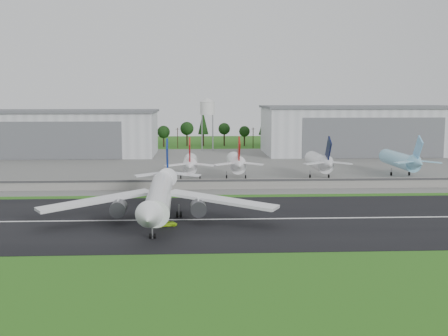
{
  "coord_description": "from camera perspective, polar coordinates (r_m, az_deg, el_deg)",
  "views": [
    {
      "loc": [
        -11.27,
        -125.48,
        30.34
      ],
      "look_at": [
        -3.01,
        40.0,
        9.0
      ],
      "focal_mm": 45.0,
      "sensor_mm": 36.0,
      "label": 1
    }
  ],
  "objects": [
    {
      "name": "parked_jet_red_b",
      "position": [
        204.01,
        1.27,
        0.53
      ],
      "size": [
        7.36,
        31.29,
        16.66
      ],
      "color": "white",
      "rests_on": "ground"
    },
    {
      "name": "runway",
      "position": [
        139.29,
        1.86,
        -5.23
      ],
      "size": [
        320.0,
        60.0,
        0.1
      ],
      "primitive_type": "cube",
      "color": "black",
      "rests_on": "ground"
    },
    {
      "name": "parked_jet_skyblue",
      "position": [
        222.52,
        17.64,
        0.75
      ],
      "size": [
        7.36,
        37.29,
        16.69
      ],
      "color": "#88CDEC",
      "rests_on": "ground"
    },
    {
      "name": "parked_jet_red_a",
      "position": [
        203.48,
        -3.45,
        0.44
      ],
      "size": [
        7.36,
        31.29,
        16.43
      ],
      "color": "white",
      "rests_on": "ground"
    },
    {
      "name": "hangar_east",
      "position": [
        303.46,
        13.69,
        3.79
      ],
      "size": [
        102.0,
        47.0,
        25.2
      ],
      "color": "silver",
      "rests_on": "ground"
    },
    {
      "name": "apron",
      "position": [
        247.6,
        -0.23,
        0.31
      ],
      "size": [
        320.0,
        150.0,
        0.1
      ],
      "primitive_type": "cube",
      "color": "slate",
      "rests_on": "ground"
    },
    {
      "name": "ground_vehicle",
      "position": [
        132.24,
        -5.77,
        -5.63
      ],
      "size": [
        4.91,
        2.93,
        1.28
      ],
      "primitive_type": "imported",
      "rotation": [
        0.0,
        0.0,
        1.76
      ],
      "color": "#BAF21C",
      "rests_on": "runway"
    },
    {
      "name": "parked_jet_navy",
      "position": [
        208.52,
        9.78,
        0.59
      ],
      "size": [
        7.36,
        31.29,
        16.72
      ],
      "color": "silver",
      "rests_on": "ground"
    },
    {
      "name": "treeline",
      "position": [
        342.02,
        -0.96,
        2.25
      ],
      "size": [
        320.0,
        16.0,
        22.0
      ],
      "primitive_type": null,
      "color": "black",
      "rests_on": "ground"
    },
    {
      "name": "utility_poles",
      "position": [
        327.09,
        -0.87,
        2.02
      ],
      "size": [
        230.0,
        3.0,
        12.0
      ],
      "primitive_type": null,
      "color": "black",
      "rests_on": "ground"
    },
    {
      "name": "hangar_west",
      "position": [
        299.01,
        -16.17,
        3.46
      ],
      "size": [
        97.0,
        44.0,
        23.2
      ],
      "color": "silver",
      "rests_on": "ground"
    },
    {
      "name": "blast_fence",
      "position": [
        183.06,
        0.71,
        -1.63
      ],
      "size": [
        240.0,
        0.61,
        3.5
      ],
      "color": "gray",
      "rests_on": "ground"
    },
    {
      "name": "runway_centerline",
      "position": [
        139.27,
        1.86,
        -5.2
      ],
      "size": [
        220.0,
        1.0,
        0.02
      ],
      "primitive_type": "cube",
      "color": "white",
      "rests_on": "runway"
    },
    {
      "name": "ground",
      "position": [
        129.59,
        2.22,
        -6.21
      ],
      "size": [
        600.0,
        600.0,
        0.0
      ],
      "primitive_type": "plane",
      "color": "#1D5714",
      "rests_on": "ground"
    },
    {
      "name": "water_tower",
      "position": [
        310.6,
        -1.71,
        6.27
      ],
      "size": [
        8.4,
        8.4,
        29.4
      ],
      "color": "#99999E",
      "rests_on": "ground"
    },
    {
      "name": "main_airliner",
      "position": [
        137.72,
        -6.56,
        -3.36
      ],
      "size": [
        57.27,
        59.13,
        18.17
      ],
      "rotation": [
        0.0,
        0.0,
        3.17
      ],
      "color": "white",
      "rests_on": "runway"
    }
  ]
}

